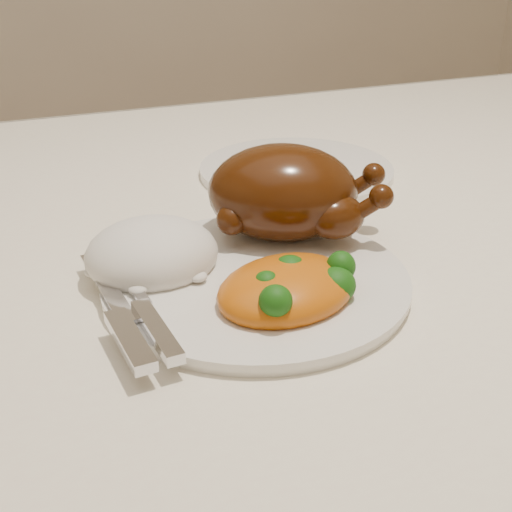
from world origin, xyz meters
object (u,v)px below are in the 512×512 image
object	(u,v)px
dining_table	(194,329)
side_plate	(296,170)
dinner_plate	(256,282)
roast_chicken	(287,193)

from	to	relation	value
dining_table	side_plate	size ratio (longest dim) A/B	6.76
dinner_plate	roast_chicken	world-z (taller)	roast_chicken
dining_table	side_plate	xyz separation A→B (m)	(0.18, 0.14, 0.11)
dining_table	side_plate	world-z (taller)	side_plate
roast_chicken	dining_table	bearing A→B (deg)	176.51
dining_table	roast_chicken	xyz separation A→B (m)	(0.09, -0.04, 0.16)
dinner_plate	roast_chicken	size ratio (longest dim) A/B	1.37
side_plate	roast_chicken	distance (m)	0.21
dinner_plate	dining_table	bearing A→B (deg)	103.36
dinner_plate	side_plate	distance (m)	0.29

